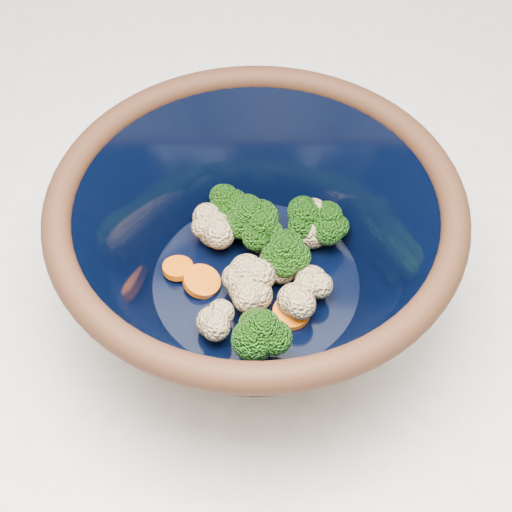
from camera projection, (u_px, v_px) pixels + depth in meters
name	position (u px, v px, depth m)	size (l,w,h in m)	color
counter	(235.00, 458.00, 1.01)	(1.20, 1.20, 0.90)	beige
mixing_bowl	(256.00, 246.00, 0.58)	(0.40, 0.40, 0.14)	black
vegetable_pile	(268.00, 250.00, 0.60)	(0.15, 0.17, 0.05)	#608442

